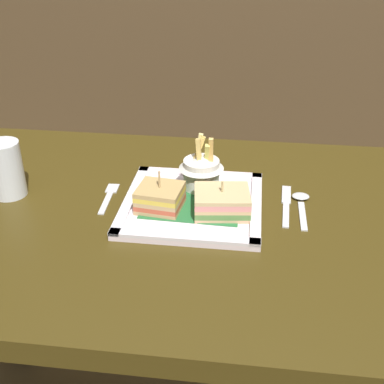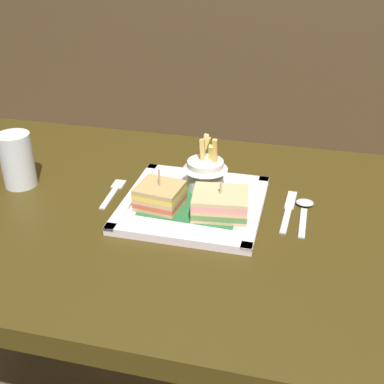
% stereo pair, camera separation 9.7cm
% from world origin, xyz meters
% --- Properties ---
extents(dining_table, '(1.32, 0.73, 0.78)m').
position_xyz_m(dining_table, '(0.00, 0.00, 0.65)').
color(dining_table, '#3F320F').
rests_on(dining_table, ground_plane).
extents(square_plate, '(0.27, 0.27, 0.02)m').
position_xyz_m(square_plate, '(-0.00, 0.02, 0.78)').
color(square_plate, white).
rests_on(square_plate, dining_table).
extents(sandwich_half_left, '(0.09, 0.09, 0.08)m').
position_xyz_m(sandwich_half_left, '(-0.06, -0.01, 0.81)').
color(sandwich_half_left, tan).
rests_on(sandwich_half_left, square_plate).
extents(sandwich_half_right, '(0.11, 0.10, 0.07)m').
position_xyz_m(sandwich_half_right, '(0.06, -0.01, 0.81)').
color(sandwich_half_right, tan).
rests_on(sandwich_half_right, square_plate).
extents(fries_cup, '(0.09, 0.09, 0.11)m').
position_xyz_m(fries_cup, '(0.01, 0.08, 0.83)').
color(fries_cup, silver).
rests_on(fries_cup, square_plate).
extents(water_glass, '(0.07, 0.07, 0.12)m').
position_xyz_m(water_glass, '(-0.38, 0.02, 0.83)').
color(water_glass, silver).
rests_on(water_glass, dining_table).
extents(fork, '(0.03, 0.12, 0.00)m').
position_xyz_m(fork, '(-0.18, 0.04, 0.78)').
color(fork, silver).
rests_on(fork, dining_table).
extents(knife, '(0.02, 0.16, 0.00)m').
position_xyz_m(knife, '(0.18, 0.05, 0.78)').
color(knife, silver).
rests_on(knife, dining_table).
extents(spoon, '(0.03, 0.13, 0.01)m').
position_xyz_m(spoon, '(0.21, 0.06, 0.78)').
color(spoon, silver).
rests_on(spoon, dining_table).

